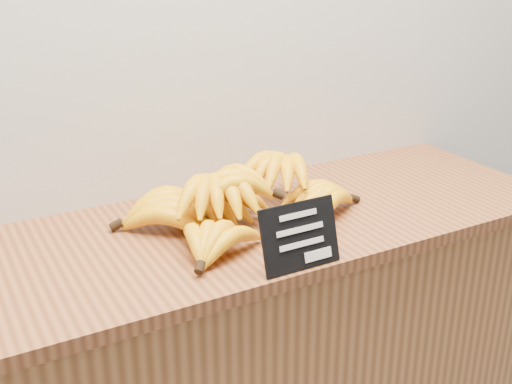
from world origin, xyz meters
The scene contains 3 objects.
counter_top centered at (-0.07, 2.75, 0.92)m, with size 1.55×0.54×0.03m, color brown.
chalkboard_sign centered at (-0.08, 2.51, 1.00)m, with size 0.17×0.01×0.13m, color black.
banana_pile centered at (-0.10, 2.75, 0.99)m, with size 0.56×0.39×0.13m.
Camera 1 is at (-0.70, 1.57, 1.54)m, focal length 45.00 mm.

